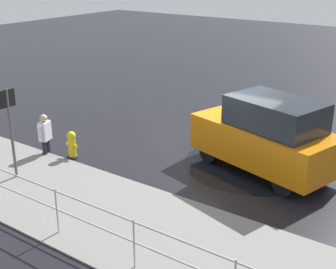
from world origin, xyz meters
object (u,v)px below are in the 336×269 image
at_px(sign_post, 10,121).
at_px(pedestrian, 45,132).
at_px(moving_hatchback, 267,135).
at_px(fire_hydrant, 72,145).

bearing_deg(sign_post, pedestrian, -68.90).
xyz_separation_m(moving_hatchback, pedestrian, (5.67, 2.60, -0.34)).
bearing_deg(pedestrian, moving_hatchback, -155.41).
bearing_deg(sign_post, moving_hatchback, -141.02).
bearing_deg(moving_hatchback, pedestrian, 24.59).
xyz_separation_m(fire_hydrant, pedestrian, (0.81, 0.26, 0.28)).
bearing_deg(moving_hatchback, sign_post, 38.98).
bearing_deg(pedestrian, sign_post, 111.10).
height_order(moving_hatchback, pedestrian, moving_hatchback).
bearing_deg(sign_post, fire_hydrant, -97.12).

